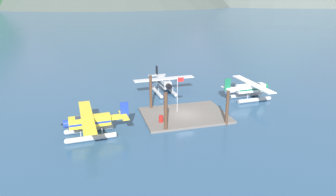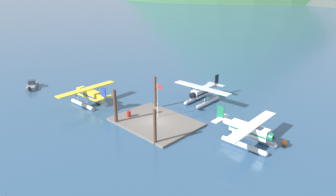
{
  "view_description": "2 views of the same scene",
  "coord_description": "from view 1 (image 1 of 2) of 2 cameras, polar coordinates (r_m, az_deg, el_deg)",
  "views": [
    {
      "loc": [
        -12.55,
        -36.6,
        16.11
      ],
      "look_at": [
        -1.62,
        2.89,
        1.86
      ],
      "focal_mm": 32.0,
      "sensor_mm": 36.0,
      "label": 1
    },
    {
      "loc": [
        27.02,
        -25.11,
        17.89
      ],
      "look_at": [
        -1.58,
        4.13,
        2.21
      ],
      "focal_mm": 30.86,
      "sensor_mm": 36.0,
      "label": 2
    }
  ],
  "objects": [
    {
      "name": "piling_near_left",
      "position": [
        36.4,
        -0.43,
        -2.76
      ],
      "size": [
        0.47,
        0.47,
        5.03
      ],
      "primitive_type": "cylinder",
      "color": "#4C3323",
      "rests_on": "ground"
    },
    {
      "name": "seaplane_yellow_port_aft",
      "position": [
        36.75,
        -14.66,
        -4.79
      ],
      "size": [
        7.98,
        10.46,
        3.84
      ],
      "color": "#B7BABF",
      "rests_on": "ground"
    },
    {
      "name": "ground_plane",
      "position": [
        41.91,
        3.2,
        -3.46
      ],
      "size": [
        1200.0,
        1200.0,
        0.0
      ],
      "primitive_type": "plane",
      "color": "#2D5175"
    },
    {
      "name": "fuel_drum",
      "position": [
        39.09,
        -1.33,
        -3.99
      ],
      "size": [
        0.62,
        0.62,
        0.88
      ],
      "color": "#AD1E19",
      "rests_on": "dock_platform"
    },
    {
      "name": "piling_near_right",
      "position": [
        39.11,
        11.21,
        -1.89
      ],
      "size": [
        0.39,
        0.39,
        4.61
      ],
      "primitive_type": "cylinder",
      "color": "#4C3323",
      "rests_on": "ground"
    },
    {
      "name": "flagpole",
      "position": [
        41.51,
        1.97,
        1.56
      ],
      "size": [
        0.95,
        0.1,
        5.16
      ],
      "color": "silver",
      "rests_on": "dock_platform"
    },
    {
      "name": "mooring_buoy",
      "position": [
        53.99,
        16.9,
        1.33
      ],
      "size": [
        0.66,
        0.66,
        0.66
      ],
      "primitive_type": "sphere",
      "color": "orange",
      "rests_on": "ground"
    },
    {
      "name": "seaplane_white_stbd_fwd",
      "position": [
        49.71,
        15.44,
        1.46
      ],
      "size": [
        7.98,
        10.44,
        3.84
      ],
      "color": "#B7BABF",
      "rests_on": "ground"
    },
    {
      "name": "piling_far_left",
      "position": [
        43.4,
        -3.29,
        0.99
      ],
      "size": [
        0.4,
        0.4,
        5.18
      ],
      "primitive_type": "cylinder",
      "color": "#4C3323",
      "rests_on": "ground"
    },
    {
      "name": "dock_platform",
      "position": [
        41.86,
        3.2,
        -3.27
      ],
      "size": [
        11.52,
        8.54,
        0.3
      ],
      "primitive_type": "cube",
      "color": "#66605B",
      "rests_on": "ground"
    },
    {
      "name": "seaplane_silver_bow_centre",
      "position": [
        51.1,
        -0.82,
        2.65
      ],
      "size": [
        10.46,
        7.98,
        3.84
      ],
      "color": "#B7BABF",
      "rests_on": "ground"
    }
  ]
}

